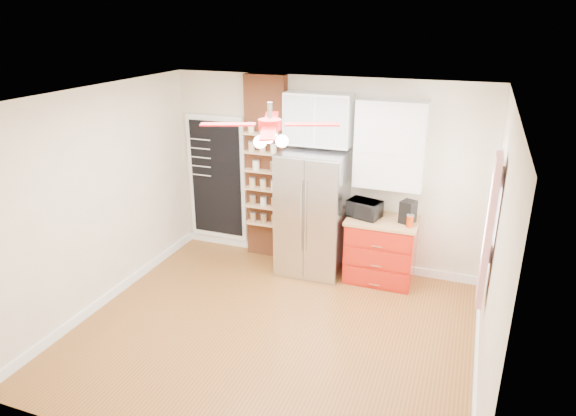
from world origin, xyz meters
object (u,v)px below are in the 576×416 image
(coffee_maker, at_px, (408,212))
(canister_left, at_px, (410,221))
(red_cabinet, at_px, (381,250))
(toaster_oven, at_px, (364,209))
(fridge, at_px, (312,213))
(ceiling_fan, at_px, (270,125))
(pantry_jar_oats, at_px, (256,165))

(coffee_maker, relative_size, canister_left, 1.95)
(red_cabinet, relative_size, toaster_oven, 2.20)
(coffee_maker, distance_m, canister_left, 0.17)
(fridge, bearing_deg, ceiling_fan, -88.24)
(ceiling_fan, bearing_deg, red_cabinet, 61.29)
(red_cabinet, distance_m, canister_left, 0.66)
(coffee_maker, bearing_deg, ceiling_fan, -106.02)
(fridge, distance_m, red_cabinet, 1.06)
(ceiling_fan, xyz_separation_m, pantry_jar_oats, (-0.95, 1.76, -0.98))
(ceiling_fan, xyz_separation_m, coffee_maker, (1.24, 1.68, -1.37))
(canister_left, bearing_deg, toaster_oven, 167.88)
(fridge, distance_m, canister_left, 1.35)
(coffee_maker, relative_size, pantry_jar_oats, 2.20)
(fridge, relative_size, ceiling_fan, 1.25)
(ceiling_fan, relative_size, coffee_maker, 4.68)
(toaster_oven, xyz_separation_m, pantry_jar_oats, (-1.61, 0.09, 0.42))
(fridge, relative_size, pantry_jar_oats, 12.86)
(fridge, bearing_deg, pantry_jar_oats, 171.58)
(red_cabinet, xyz_separation_m, coffee_maker, (0.32, -0.00, 0.60))
(fridge, xyz_separation_m, ceiling_fan, (0.05, -1.63, 1.55))
(coffee_maker, height_order, pantry_jar_oats, pantry_jar_oats)
(fridge, distance_m, toaster_oven, 0.73)
(red_cabinet, relative_size, pantry_jar_oats, 6.91)
(red_cabinet, xyz_separation_m, canister_left, (0.37, -0.14, 0.52))
(fridge, height_order, red_cabinet, fridge)
(ceiling_fan, relative_size, toaster_oven, 3.27)
(red_cabinet, xyz_separation_m, ceiling_fan, (-0.92, -1.68, 1.97))
(toaster_oven, bearing_deg, red_cabinet, 17.46)
(ceiling_fan, bearing_deg, canister_left, 50.00)
(toaster_oven, distance_m, pantry_jar_oats, 1.67)
(red_cabinet, bearing_deg, pantry_jar_oats, 177.46)
(canister_left, bearing_deg, ceiling_fan, -130.00)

